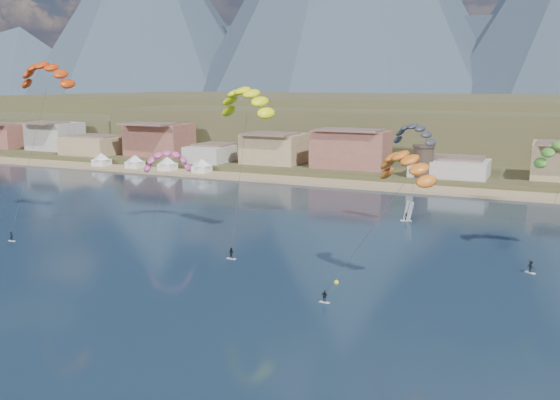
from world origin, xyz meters
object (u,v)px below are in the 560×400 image
at_px(windsurfer, 407,215).
at_px(watchtower, 423,161).
at_px(buoy, 336,282).
at_px(kitesurfer_red, 46,71).
at_px(kitesurfer_orange, 406,162).
at_px(kitesurfer_yellow, 247,98).

bearing_deg(windsurfer, watchtower, 97.17).
bearing_deg(watchtower, buoy, -86.65).
distance_m(kitesurfer_red, kitesurfer_orange, 70.64).
relative_size(kitesurfer_red, windsurfer, 8.19).
height_order(kitesurfer_orange, buoy, kitesurfer_orange).
distance_m(watchtower, kitesurfer_red, 95.12).
bearing_deg(buoy, kitesurfer_yellow, 143.58).
bearing_deg(kitesurfer_red, windsurfer, 25.55).
relative_size(kitesurfer_yellow, buoy, 39.55).
bearing_deg(kitesurfer_red, kitesurfer_yellow, 5.37).
distance_m(kitesurfer_orange, windsurfer, 42.24).
bearing_deg(kitesurfer_yellow, watchtower, 76.88).
bearing_deg(kitesurfer_orange, watchtower, 99.06).
xyz_separation_m(watchtower, kitesurfer_orange, (13.24, -83.06, 10.22)).
relative_size(kitesurfer_red, kitesurfer_yellow, 1.17).
bearing_deg(buoy, kitesurfer_orange, 18.58).
bearing_deg(watchtower, kitesurfer_orange, -80.94).
bearing_deg(kitesurfer_yellow, kitesurfer_red, -174.63).
distance_m(kitesurfer_red, windsurfer, 73.31).
bearing_deg(windsurfer, kitesurfer_orange, -78.80).
height_order(kitesurfer_yellow, windsurfer, kitesurfer_yellow).
distance_m(watchtower, windsurfer, 45.09).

